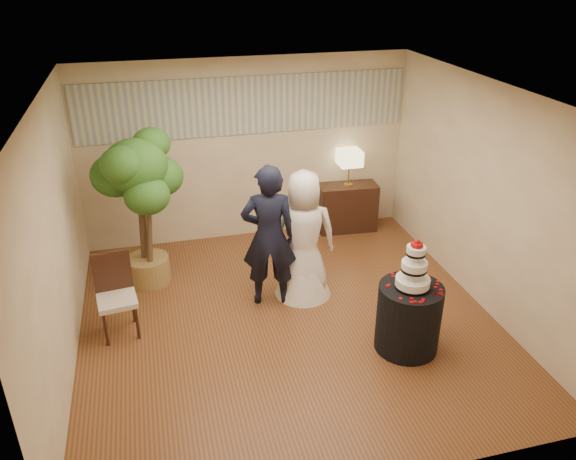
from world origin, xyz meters
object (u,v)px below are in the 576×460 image
object	(u,v)px
bride	(304,235)
ficus_tree	(141,211)
wedding_cake	(415,264)
table_lamp	(349,168)
groom	(269,236)
side_chair	(117,298)
console	(347,207)
cake_table	(408,318)

from	to	relation	value
bride	ficus_tree	bearing A→B (deg)	-16.53
wedding_cake	table_lamp	size ratio (longest dim) A/B	1.02
groom	side_chair	bearing A→B (deg)	18.65
groom	table_lamp	world-z (taller)	groom
table_lamp	console	bearing A→B (deg)	0.00
cake_table	wedding_cake	size ratio (longest dim) A/B	1.37
cake_table	table_lamp	world-z (taller)	table_lamp
table_lamp	groom	bearing A→B (deg)	-133.85
wedding_cake	ficus_tree	bearing A→B (deg)	141.71
bride	cake_table	world-z (taller)	bride
cake_table	bride	bearing A→B (deg)	120.79
console	table_lamp	world-z (taller)	table_lamp
bride	ficus_tree	size ratio (longest dim) A/B	0.80
cake_table	ficus_tree	distance (m)	3.66
groom	bride	size ratio (longest dim) A/B	1.09
groom	cake_table	bearing A→B (deg)	145.47
groom	bride	xyz separation A→B (m)	(0.47, 0.07, -0.08)
groom	console	xyz separation A→B (m)	(1.70, 1.77, -0.55)
cake_table	side_chair	size ratio (longest dim) A/B	0.80
groom	ficus_tree	world-z (taller)	ficus_tree
wedding_cake	table_lamp	world-z (taller)	wedding_cake
wedding_cake	console	bearing A→B (deg)	82.88
table_lamp	side_chair	world-z (taller)	table_lamp
ficus_tree	table_lamp	bearing A→B (deg)	15.23
ficus_tree	wedding_cake	bearing A→B (deg)	-38.29
ficus_tree	side_chair	world-z (taller)	ficus_tree
bride	ficus_tree	xyz separation A→B (m)	(-1.99, 0.82, 0.21)
wedding_cake	side_chair	size ratio (longest dim) A/B	0.59
groom	wedding_cake	world-z (taller)	groom
wedding_cake	ficus_tree	distance (m)	3.60
console	wedding_cake	bearing A→B (deg)	-93.30
table_lamp	ficus_tree	bearing A→B (deg)	-164.77
console	groom	bearing A→B (deg)	-130.03
ficus_tree	groom	bearing A→B (deg)	-30.46
side_chair	groom	bearing A→B (deg)	0.55
cake_table	table_lamp	xyz separation A→B (m)	(0.39, 3.10, 0.66)
side_chair	bride	bearing A→B (deg)	0.69
ficus_tree	side_chair	distance (m)	1.33
console	ficus_tree	xyz separation A→B (m)	(-3.21, -0.87, 0.69)
cake_table	console	size ratio (longest dim) A/B	0.87
bride	cake_table	size ratio (longest dim) A/B	2.14
bride	side_chair	size ratio (longest dim) A/B	1.72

